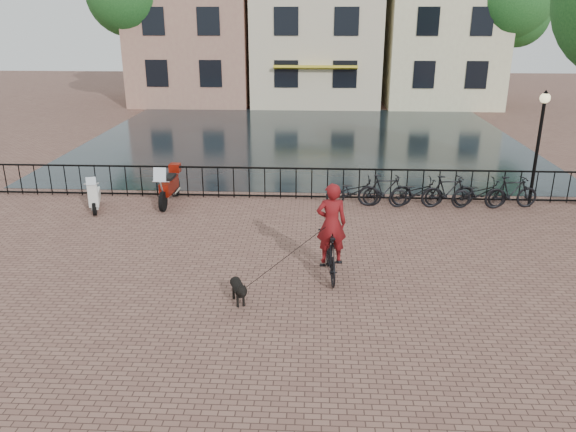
{
  "coord_description": "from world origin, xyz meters",
  "views": [
    {
      "loc": [
        0.62,
        -9.13,
        5.57
      ],
      "look_at": [
        0.0,
        3.0,
        1.2
      ],
      "focal_mm": 35.0,
      "sensor_mm": 36.0,
      "label": 1
    }
  ],
  "objects_px": {
    "cyclist": "(331,236)",
    "lamp_post": "(540,130)",
    "motorcycle": "(169,182)",
    "scooter": "(94,191)",
    "dog": "(238,290)"
  },
  "relations": [
    {
      "from": "cyclist",
      "to": "scooter",
      "type": "bearing_deg",
      "value": -35.97
    },
    {
      "from": "dog",
      "to": "lamp_post",
      "type": "bearing_deg",
      "value": 17.92
    },
    {
      "from": "dog",
      "to": "scooter",
      "type": "height_order",
      "value": "scooter"
    },
    {
      "from": "dog",
      "to": "scooter",
      "type": "xyz_separation_m",
      "value": [
        -5.09,
        5.55,
        0.33
      ]
    },
    {
      "from": "dog",
      "to": "motorcycle",
      "type": "xyz_separation_m",
      "value": [
        -3.0,
        6.28,
        0.42
      ]
    },
    {
      "from": "dog",
      "to": "motorcycle",
      "type": "relative_size",
      "value": 0.44
    },
    {
      "from": "motorcycle",
      "to": "lamp_post",
      "type": "bearing_deg",
      "value": 2.61
    },
    {
      "from": "lamp_post",
      "to": "motorcycle",
      "type": "xyz_separation_m",
      "value": [
        -11.12,
        -0.28,
        -1.68
      ]
    },
    {
      "from": "cyclist",
      "to": "lamp_post",
      "type": "bearing_deg",
      "value": -144.75
    },
    {
      "from": "lamp_post",
      "to": "scooter",
      "type": "bearing_deg",
      "value": -175.66
    },
    {
      "from": "motorcycle",
      "to": "scooter",
      "type": "xyz_separation_m",
      "value": [
        -2.08,
        -0.73,
        -0.1
      ]
    },
    {
      "from": "lamp_post",
      "to": "motorcycle",
      "type": "bearing_deg",
      "value": -178.58
    },
    {
      "from": "lamp_post",
      "to": "cyclist",
      "type": "xyz_separation_m",
      "value": [
        -6.22,
        -5.23,
        -1.41
      ]
    },
    {
      "from": "lamp_post",
      "to": "cyclist",
      "type": "bearing_deg",
      "value": -139.95
    },
    {
      "from": "cyclist",
      "to": "scooter",
      "type": "height_order",
      "value": "cyclist"
    }
  ]
}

